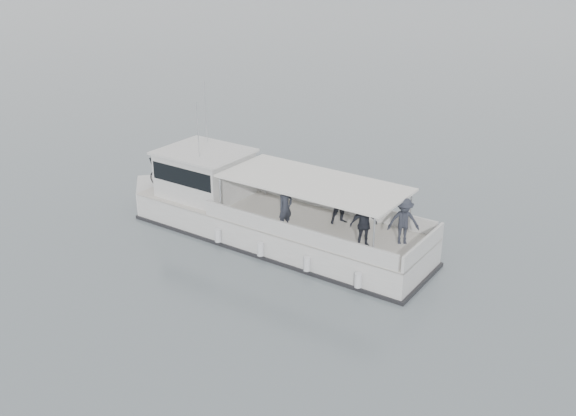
% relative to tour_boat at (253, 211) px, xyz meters
% --- Properties ---
extents(ground, '(1400.00, 1400.00, 0.00)m').
position_rel_tour_boat_xyz_m(ground, '(-2.66, -3.67, -1.03)').
color(ground, slate).
rests_on(ground, ground).
extents(tour_boat, '(15.13, 5.29, 6.29)m').
position_rel_tour_boat_xyz_m(tour_boat, '(0.00, 0.00, 0.00)').
color(tour_boat, silver).
rests_on(tour_boat, ground).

